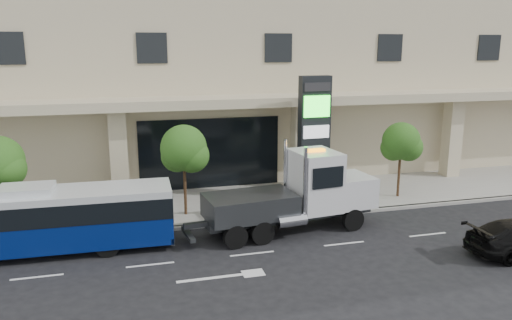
{
  "coord_description": "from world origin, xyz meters",
  "views": [
    {
      "loc": [
        -4.66,
        -19.5,
        8.12
      ],
      "look_at": [
        1.1,
        2.0,
        3.01
      ],
      "focal_mm": 35.0,
      "sensor_mm": 36.0,
      "label": 1
    }
  ],
  "objects": [
    {
      "name": "tree_right",
      "position": [
        9.53,
        3.59,
        3.04
      ],
      "size": [
        2.1,
        2.0,
        4.04
      ],
      "color": "#422B19",
      "rests_on": "sidewalk"
    },
    {
      "name": "tree_mid",
      "position": [
        -1.97,
        3.59,
        3.26
      ],
      "size": [
        2.28,
        2.2,
        4.38
      ],
      "color": "#422B19",
      "rests_on": "sidewalk"
    },
    {
      "name": "convention_center",
      "position": [
        -0.0,
        15.42,
        9.97
      ],
      "size": [
        60.0,
        17.6,
        20.0
      ],
      "color": "#C4B693",
      "rests_on": "ground"
    },
    {
      "name": "tow_truck",
      "position": [
        2.69,
        0.55,
        1.66
      ],
      "size": [
        8.89,
        3.01,
        4.02
      ],
      "rotation": [
        0.0,
        0.0,
        0.11
      ],
      "color": "#2D3033",
      "rests_on": "ground"
    },
    {
      "name": "ground",
      "position": [
        0.0,
        0.0,
        0.0
      ],
      "size": [
        120.0,
        120.0,
        0.0
      ],
      "primitive_type": "plane",
      "color": "black",
      "rests_on": "ground"
    },
    {
      "name": "city_bus",
      "position": [
        -8.49,
        0.77,
        1.43
      ],
      "size": [
        11.18,
        2.65,
        2.82
      ],
      "rotation": [
        0.0,
        0.0,
        -0.03
      ],
      "color": "black",
      "rests_on": "ground"
    },
    {
      "name": "sidewalk",
      "position": [
        0.0,
        5.0,
        0.07
      ],
      "size": [
        120.0,
        6.0,
        0.15
      ],
      "primitive_type": "cube",
      "color": "gray",
      "rests_on": "ground"
    },
    {
      "name": "curb",
      "position": [
        0.0,
        2.0,
        0.07
      ],
      "size": [
        120.0,
        0.3,
        0.15
      ],
      "primitive_type": "cube",
      "color": "gray",
      "rests_on": "ground"
    },
    {
      "name": "signage_pylon",
      "position": [
        4.8,
        4.22,
        3.45
      ],
      "size": [
        1.65,
        0.69,
        6.51
      ],
      "rotation": [
        0.0,
        0.0,
        0.05
      ],
      "color": "black",
      "rests_on": "sidewalk"
    }
  ]
}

